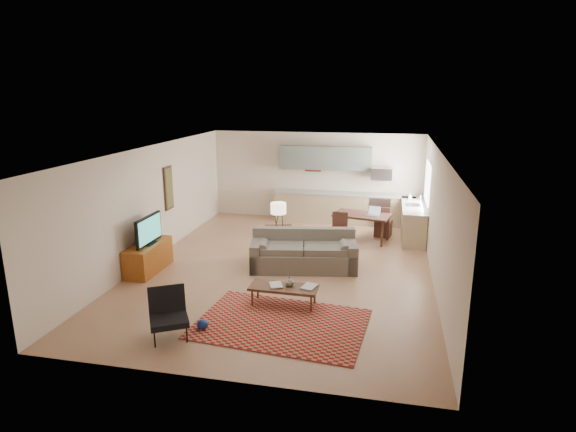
% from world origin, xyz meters
% --- Properties ---
extents(room, '(9.00, 9.00, 9.00)m').
position_xyz_m(room, '(0.00, 0.00, 1.35)').
color(room, '#9D6F50').
rests_on(room, ground).
extents(kitchen_counter_back, '(4.26, 0.64, 0.92)m').
position_xyz_m(kitchen_counter_back, '(0.90, 4.18, 0.46)').
color(kitchen_counter_back, tan).
rests_on(kitchen_counter_back, ground).
extents(kitchen_counter_right, '(0.64, 2.26, 0.92)m').
position_xyz_m(kitchen_counter_right, '(2.93, 3.00, 0.46)').
color(kitchen_counter_right, tan).
rests_on(kitchen_counter_right, ground).
extents(kitchen_range, '(0.62, 0.62, 0.90)m').
position_xyz_m(kitchen_range, '(2.00, 4.18, 0.45)').
color(kitchen_range, '#A5A8AD').
rests_on(kitchen_range, ground).
extents(kitchen_microwave, '(0.62, 0.40, 0.35)m').
position_xyz_m(kitchen_microwave, '(2.00, 4.20, 1.55)').
color(kitchen_microwave, '#A5A8AD').
rests_on(kitchen_microwave, room).
extents(upper_cabinets, '(2.80, 0.34, 0.70)m').
position_xyz_m(upper_cabinets, '(0.30, 4.33, 1.95)').
color(upper_cabinets, slate).
rests_on(upper_cabinets, room).
extents(window_right, '(0.02, 1.40, 1.05)m').
position_xyz_m(window_right, '(3.23, 3.00, 1.55)').
color(window_right, white).
rests_on(window_right, room).
extents(wall_art_left, '(0.06, 0.42, 1.10)m').
position_xyz_m(wall_art_left, '(-3.21, 0.90, 1.55)').
color(wall_art_left, olive).
rests_on(wall_art_left, room).
extents(triptych, '(1.70, 0.04, 0.50)m').
position_xyz_m(triptych, '(-0.10, 4.47, 1.75)').
color(triptych, beige).
rests_on(triptych, room).
extents(rug, '(3.06, 2.25, 0.02)m').
position_xyz_m(rug, '(0.52, -2.70, 0.01)').
color(rug, maroon).
rests_on(rug, floor).
extents(sofa, '(2.63, 1.50, 0.86)m').
position_xyz_m(sofa, '(0.42, 0.04, 0.43)').
color(sofa, '#5D554A').
rests_on(sofa, floor).
extents(coffee_table, '(1.30, 0.54, 0.39)m').
position_xyz_m(coffee_table, '(0.39, -1.95, 0.19)').
color(coffee_table, '#482C1C').
rests_on(coffee_table, floor).
extents(book_a, '(0.44, 0.47, 0.03)m').
position_xyz_m(book_a, '(0.14, -1.99, 0.40)').
color(book_a, maroon).
rests_on(book_a, coffee_table).
extents(book_b, '(0.39, 0.44, 0.02)m').
position_xyz_m(book_b, '(0.76, -1.85, 0.40)').
color(book_b, navy).
rests_on(book_b, coffee_table).
extents(vase, '(0.22, 0.22, 0.19)m').
position_xyz_m(vase, '(0.50, -1.90, 0.48)').
color(vase, black).
rests_on(vase, coffee_table).
extents(armchair, '(0.96, 0.96, 0.80)m').
position_xyz_m(armchair, '(-1.17, -3.53, 0.40)').
color(armchair, black).
rests_on(armchair, floor).
extents(tv_credenza, '(0.53, 1.39, 0.64)m').
position_xyz_m(tv_credenza, '(-2.96, -0.82, 0.32)').
color(tv_credenza, brown).
rests_on(tv_credenza, floor).
extents(tv, '(0.11, 1.07, 0.64)m').
position_xyz_m(tv, '(-2.91, -0.82, 0.96)').
color(tv, black).
rests_on(tv, tv_credenza).
extents(console_table, '(0.74, 0.59, 0.76)m').
position_xyz_m(console_table, '(-0.32, 0.71, 0.38)').
color(console_table, '#3A1F18').
rests_on(console_table, floor).
extents(table_lamp, '(0.47, 0.47, 0.61)m').
position_xyz_m(table_lamp, '(-0.32, 0.71, 1.07)').
color(table_lamp, beige).
rests_on(table_lamp, console_table).
extents(dining_table, '(1.60, 1.13, 0.74)m').
position_xyz_m(dining_table, '(1.57, 2.44, 0.37)').
color(dining_table, '#3A1F18').
rests_on(dining_table, floor).
extents(dining_chair_near, '(0.43, 0.45, 0.86)m').
position_xyz_m(dining_chair_near, '(1.01, 1.92, 0.43)').
color(dining_chair_near, '#3A1F18').
rests_on(dining_chair_near, floor).
extents(dining_chair_far, '(0.50, 0.52, 0.88)m').
position_xyz_m(dining_chair_far, '(2.14, 2.96, 0.44)').
color(dining_chair_far, '#3A1F18').
rests_on(dining_chair_far, floor).
extents(laptop, '(0.37, 0.32, 0.23)m').
position_xyz_m(laptop, '(1.86, 2.35, 0.86)').
color(laptop, '#A5A8AD').
rests_on(laptop, dining_table).
extents(soap_bottle, '(0.13, 0.13, 0.19)m').
position_xyz_m(soap_bottle, '(2.83, 3.73, 1.02)').
color(soap_bottle, beige).
rests_on(soap_bottle, kitchen_counter_right).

